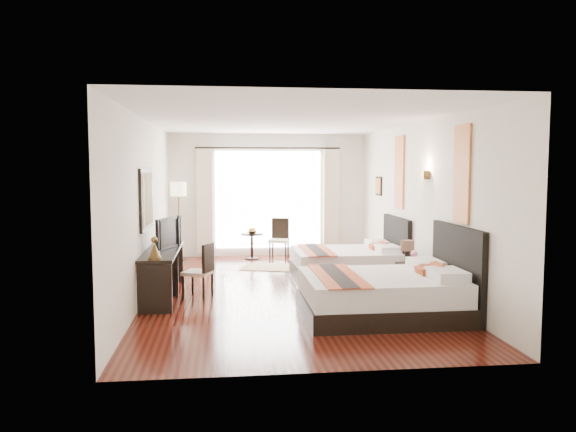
{
  "coord_description": "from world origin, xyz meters",
  "views": [
    {
      "loc": [
        -1.03,
        -9.12,
        2.05
      ],
      "look_at": [
        0.06,
        0.32,
        1.22
      ],
      "focal_mm": 35.0,
      "sensor_mm": 36.0,
      "label": 1
    }
  ],
  "objects": [
    {
      "name": "console_desk",
      "position": [
        -1.99,
        -0.19,
        0.38
      ],
      "size": [
        0.5,
        2.2,
        0.76
      ],
      "primitive_type": "cube",
      "color": "black",
      "rests_on": "floor"
    },
    {
      "name": "window_glass",
      "position": [
        0.0,
        3.73,
        1.3
      ],
      "size": [
        2.4,
        0.02,
        2.2
      ],
      "primitive_type": "cube",
      "color": "white",
      "rests_on": "wall_window"
    },
    {
      "name": "mirror_glass",
      "position": [
        -2.19,
        -0.19,
        1.55
      ],
      "size": [
        0.01,
        1.12,
        0.82
      ],
      "primitive_type": "cube",
      "color": "white",
      "rests_on": "mirror_frame"
    },
    {
      "name": "wall_desk",
      "position": [
        -2.25,
        0.0,
        1.4
      ],
      "size": [
        0.01,
        7.5,
        2.8
      ],
      "primitive_type": "cube",
      "color": "silver",
      "rests_on": "floor"
    },
    {
      "name": "side_table",
      "position": [
        -0.4,
        3.29,
        0.29
      ],
      "size": [
        0.51,
        0.51,
        0.58
      ],
      "primitive_type": "cylinder",
      "color": "black",
      "rests_on": "floor"
    },
    {
      "name": "table_lamp",
      "position": [
        1.97,
        -0.29,
        0.74
      ],
      "size": [
        0.22,
        0.22,
        0.35
      ],
      "color": "black",
      "rests_on": "nightstand"
    },
    {
      "name": "vase",
      "position": [
        1.99,
        -0.55,
        0.57
      ],
      "size": [
        0.13,
        0.13,
        0.13
      ],
      "primitive_type": "imported",
      "rotation": [
        0.0,
        0.0,
        0.01
      ],
      "color": "black",
      "rests_on": "nightstand"
    },
    {
      "name": "sheer_curtain",
      "position": [
        0.0,
        3.67,
        1.3
      ],
      "size": [
        2.3,
        0.02,
        2.1
      ],
      "primitive_type": "cube",
      "color": "white",
      "rests_on": "wall_window"
    },
    {
      "name": "bed_far",
      "position": [
        1.31,
        1.02,
        0.29
      ],
      "size": [
        1.99,
        1.55,
        1.12
      ],
      "color": "black",
      "rests_on": "floor"
    },
    {
      "name": "desk_chair",
      "position": [
        -1.42,
        -0.36,
        0.26
      ],
      "size": [
        0.52,
        0.52,
        0.87
      ],
      "rotation": [
        0.0,
        0.0,
        2.76
      ],
      "color": "beige",
      "rests_on": "floor"
    },
    {
      "name": "nightstand",
      "position": [
        2.0,
        -0.43,
        0.24
      ],
      "size": [
        0.4,
        0.5,
        0.48
      ],
      "primitive_type": "cube",
      "color": "black",
      "rests_on": "floor"
    },
    {
      "name": "floor",
      "position": [
        0.0,
        0.0,
        -0.01
      ],
      "size": [
        4.5,
        7.5,
        0.01
      ],
      "primitive_type": "cube",
      "color": "#350C09",
      "rests_on": "ground"
    },
    {
      "name": "art_panel_near",
      "position": [
        2.23,
        -1.73,
        1.95
      ],
      "size": [
        0.03,
        0.5,
        1.35
      ],
      "primitive_type": "cube",
      "color": "maroon",
      "rests_on": "wall_headboard"
    },
    {
      "name": "mirror_frame",
      "position": [
        -2.22,
        -0.19,
        1.55
      ],
      "size": [
        0.04,
        1.25,
        0.95
      ],
      "primitive_type": "cube",
      "color": "black",
      "rests_on": "wall_desk"
    },
    {
      "name": "floor_lamp",
      "position": [
        -2.0,
        3.3,
        1.46
      ],
      "size": [
        0.35,
        0.35,
        1.72
      ],
      "color": "black",
      "rests_on": "floor"
    },
    {
      "name": "drape_left",
      "position": [
        -1.45,
        3.63,
        1.28
      ],
      "size": [
        0.35,
        0.14,
        2.35
      ],
      "primitive_type": "cube",
      "color": "#C1B795",
      "rests_on": "floor"
    },
    {
      "name": "window_chair",
      "position": [
        0.2,
        3.22,
        0.28
      ],
      "size": [
        0.51,
        0.51,
        0.9
      ],
      "rotation": [
        0.0,
        0.0,
        -1.84
      ],
      "color": "beige",
      "rests_on": "floor"
    },
    {
      "name": "bronze_figurine",
      "position": [
        -1.99,
        -1.19,
        0.9
      ],
      "size": [
        0.21,
        0.21,
        0.28
      ],
      "primitive_type": null,
      "rotation": [
        0.0,
        0.0,
        0.11
      ],
      "color": "#473619",
      "rests_on": "console_desk"
    },
    {
      "name": "bed_near",
      "position": [
        1.21,
        -1.73,
        0.32
      ],
      "size": [
        2.2,
        1.71,
        1.24
      ],
      "color": "black",
      "rests_on": "floor"
    },
    {
      "name": "wall_window",
      "position": [
        0.0,
        3.75,
        1.4
      ],
      "size": [
        4.5,
        0.01,
        2.8
      ],
      "primitive_type": "cube",
      "color": "silver",
      "rests_on": "floor"
    },
    {
      "name": "ceiling",
      "position": [
        0.0,
        0.0,
        2.79
      ],
      "size": [
        4.5,
        7.5,
        0.02
      ],
      "primitive_type": "cube",
      "color": "white",
      "rests_on": "wall_headboard"
    },
    {
      "name": "television",
      "position": [
        -1.97,
        -0.18,
        1.01
      ],
      "size": [
        0.39,
        0.88,
        0.51
      ],
      "primitive_type": "imported",
      "rotation": [
        0.0,
        0.0,
        1.25
      ],
      "color": "black",
      "rests_on": "console_desk"
    },
    {
      "name": "jute_rug",
      "position": [
        -0.01,
        2.16,
        0.01
      ],
      "size": [
        1.47,
        1.18,
        0.01
      ],
      "primitive_type": "cube",
      "rotation": [
        0.0,
        0.0,
        -0.27
      ],
      "color": "#9D8E5E",
      "rests_on": "floor"
    },
    {
      "name": "wall_sconce",
      "position": [
        2.19,
        -0.43,
        1.92
      ],
      "size": [
        0.1,
        0.14,
        0.14
      ],
      "primitive_type": "cube",
      "color": "#473619",
      "rests_on": "wall_headboard"
    },
    {
      "name": "wall_headboard",
      "position": [
        2.25,
        0.0,
        1.4
      ],
      "size": [
        0.01,
        7.5,
        2.8
      ],
      "primitive_type": "cube",
      "color": "silver",
      "rests_on": "floor"
    },
    {
      "name": "art_panel_far",
      "position": [
        2.23,
        1.02,
        1.95
      ],
      "size": [
        0.03,
        0.5,
        1.35
      ],
      "primitive_type": "cube",
      "color": "maroon",
      "rests_on": "wall_headboard"
    },
    {
      "name": "drape_right",
      "position": [
        1.45,
        3.63,
        1.28
      ],
      "size": [
        0.35,
        0.14,
        2.35
      ],
      "primitive_type": "cube",
      "color": "#C1B795",
      "rests_on": "floor"
    },
    {
      "name": "wall_entry",
      "position": [
        0.0,
        -3.75,
        1.4
      ],
      "size": [
        4.5,
        0.01,
        2.8
      ],
      "primitive_type": "cube",
      "color": "silver",
      "rests_on": "floor"
    },
    {
      "name": "fruit_bowl",
      "position": [
        -0.4,
        3.25,
        0.61
      ],
      "size": [
        0.25,
        0.25,
        0.06
      ],
      "primitive_type": "imported",
      "rotation": [
        0.0,
        0.0,
        -0.13
      ],
      "color": "#402E16",
      "rests_on": "side_table"
    }
  ]
}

